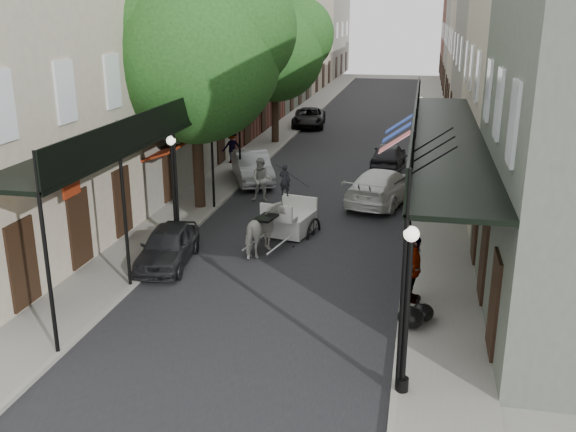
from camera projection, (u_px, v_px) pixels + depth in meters
The scene contains 24 objects.
ground at pixel (242, 333), 16.41m from camera, with size 140.00×140.00×0.00m, color gray.
road at pixel (341, 161), 35.05m from camera, with size 8.00×90.00×0.01m, color black.
sidewalk_left at pixel (253, 156), 36.00m from camera, with size 2.20×90.00×0.12m, color gray.
sidewalk_right at pixel (434, 164), 34.07m from camera, with size 2.20×90.00×0.12m, color gray.
building_row_left at pixel (238, 50), 44.43m from camera, with size 5.00×80.00×10.50m, color #BBAE96.
building_row_right at pixel (496, 53), 41.10m from camera, with size 5.00×80.00×10.50m, color gray.
gallery_left at pixel (162, 124), 22.60m from camera, with size 2.20×18.05×4.88m.
gallery_right at pixel (440, 134), 20.75m from camera, with size 2.20×18.05×4.88m.
tree_near at pixel (205, 48), 24.72m from camera, with size 7.31×6.80×9.63m.
tree_far at pixel (281, 46), 37.98m from camera, with size 6.45×6.00×8.61m.
lamppost_right_near at pixel (407, 309), 13.13m from camera, with size 0.32×0.32×3.71m.
lamppost_left at pixel (174, 187), 22.17m from camera, with size 0.32×0.32×3.71m.
lamppost_right_far at pixel (419, 133), 31.77m from camera, with size 0.32×0.32×3.71m.
horse at pixel (265, 231), 21.49m from camera, with size 0.89×1.96×1.65m, color beige.
carriage at pixel (295, 203), 23.66m from camera, with size 1.98×2.67×2.77m.
pedestrian_walking at pixel (262, 180), 27.41m from camera, with size 0.92×0.72×1.89m, color #B0AFA6.
pedestrian_sidewalk_left at pixel (232, 147), 33.96m from camera, with size 1.11×0.64×1.71m, color gray.
pedestrian_sidewalk_right at pixel (414, 269), 17.63m from camera, with size 1.13×0.47×1.94m, color gray.
car_left_near at pixel (168, 246), 20.64m from camera, with size 1.49×3.71×1.26m, color black.
car_left_mid at pixel (252, 167), 30.59m from camera, with size 1.54×4.42×1.46m, color #A6A7AC.
car_left_far at pixel (309, 118), 45.15m from camera, with size 2.17×4.71×1.31m, color black.
car_right_near at pixel (382, 186), 27.26m from camera, with size 2.06×5.06×1.47m, color silver.
car_right_far at pixel (388, 155), 33.41m from camera, with size 1.58×3.92×1.33m, color black.
trash_bags at pixel (415, 316), 16.49m from camera, with size 0.93×1.08×0.57m.
Camera 1 is at (4.14, -14.16, 7.88)m, focal length 40.00 mm.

